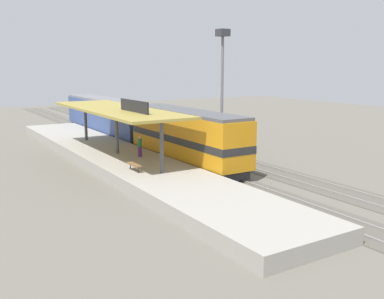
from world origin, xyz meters
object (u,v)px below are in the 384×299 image
Objects in this scene: person_waiting at (140,145)px; locomotive at (186,137)px; platform_bench at (134,165)px; light_mast at (222,63)px; freight_car at (179,126)px; passenger_carriage_single at (106,117)px.

locomotive is at bearing -19.37° from person_waiting.
person_waiting is (2.43, 4.24, 0.51)m from platform_bench.
freight_car is at bearing 135.73° from light_mast.
freight_car is (10.60, 11.95, 0.63)m from platform_bench.
locomotive is 18.00m from passenger_carriage_single.
locomotive is 0.72× the size of passenger_carriage_single.
light_mast is at bearing -44.27° from freight_car.
light_mast is (13.80, 8.83, 7.05)m from platform_bench.
person_waiting is at bearing -102.04° from passenger_carriage_single.
person_waiting is (-3.57, -16.74, -0.46)m from passenger_carriage_single.
locomotive is at bearing 26.44° from platform_bench.
person_waiting is at bearing 60.18° from platform_bench.
passenger_carriage_single is at bearing 77.96° from person_waiting.
freight_car is 11.24m from person_waiting.
locomotive is at bearing -90.00° from passenger_carriage_single.
passenger_carriage_single is at bearing 74.04° from platform_bench.
light_mast reaches higher than freight_car.
passenger_carriage_single is at bearing 90.00° from locomotive.
light_mast is at bearing -57.30° from passenger_carriage_single.
locomotive reaches higher than freight_car.
platform_bench is 6.79m from locomotive.
locomotive is (6.00, 2.98, 1.07)m from platform_bench.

